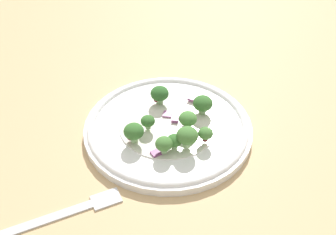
{
  "coord_description": "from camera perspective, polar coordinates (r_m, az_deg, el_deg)",
  "views": [
    {
      "loc": [
        -36.84,
        30.84,
        40.86
      ],
      "look_at": [
        -2.82,
        1.33,
        2.7
      ],
      "focal_mm": 43.28,
      "sensor_mm": 36.0,
      "label": 1
    }
  ],
  "objects": [
    {
      "name": "ground_plane",
      "position": [
        0.64,
        -0.76,
        -0.79
      ],
      "size": [
        180.0,
        180.0,
        2.0
      ],
      "primitive_type": "cube",
      "color": "tan"
    },
    {
      "name": "plate",
      "position": [
        0.6,
        -0.0,
        -1.33
      ],
      "size": [
        24.93,
        24.93,
        1.7
      ],
      "color": "white",
      "rests_on": "ground_plane"
    },
    {
      "name": "dressing_pool",
      "position": [
        0.6,
        -0.0,
        -1.02
      ],
      "size": [
        14.46,
        14.46,
        0.2
      ],
      "primitive_type": "cylinder",
      "color": "white",
      "rests_on": "plate"
    },
    {
      "name": "broccoli_floret_0",
      "position": [
        0.58,
        -2.86,
        -0.54
      ],
      "size": [
        2.08,
        2.08,
        2.11
      ],
      "color": "#8EB77A",
      "rests_on": "plate"
    },
    {
      "name": "broccoli_floret_1",
      "position": [
        0.56,
        5.62,
        -2.09
      ],
      "size": [
        2.12,
        2.12,
        2.14
      ],
      "color": "#ADD18E",
      "rests_on": "plate"
    },
    {
      "name": "broccoli_floret_2",
      "position": [
        0.61,
        4.91,
        1.93
      ],
      "size": [
        2.97,
        2.97,
        3.0
      ],
      "color": "#8EB77A",
      "rests_on": "plate"
    },
    {
      "name": "broccoli_floret_3",
      "position": [
        0.54,
        -0.57,
        -3.77
      ],
      "size": [
        2.41,
        2.41,
        2.44
      ],
      "color": "#8EB77A",
      "rests_on": "plate"
    },
    {
      "name": "broccoli_floret_4",
      "position": [
        0.58,
        2.84,
        -0.21
      ],
      "size": [
        2.62,
        2.62,
        2.65
      ],
      "color": "#8EB77A",
      "rests_on": "plate"
    },
    {
      "name": "broccoli_floret_5",
      "position": [
        0.55,
        0.93,
        -3.29
      ],
      "size": [
        2.15,
        2.15,
        2.17
      ],
      "color": "#8EB77A",
      "rests_on": "plate"
    },
    {
      "name": "broccoli_floret_6",
      "position": [
        0.55,
        2.73,
        -2.62
      ],
      "size": [
        3.0,
        3.0,
        3.04
      ],
      "color": "#9EC684",
      "rests_on": "plate"
    },
    {
      "name": "broccoli_floret_7",
      "position": [
        0.56,
        -4.84,
        -2.01
      ],
      "size": [
        2.84,
        2.84,
        2.87
      ],
      "color": "#8EB77A",
      "rests_on": "plate"
    },
    {
      "name": "broccoli_floret_8",
      "position": [
        0.63,
        -1.19,
        3.35
      ],
      "size": [
        2.86,
        2.86,
        2.9
      ],
      "color": "#8EB77A",
      "rests_on": "plate"
    },
    {
      "name": "cranberry_0",
      "position": [
        0.56,
        -0.78,
        -3.77
      ],
      "size": [
        0.99,
        0.99,
        0.99
      ],
      "primitive_type": "sphere",
      "color": "maroon",
      "rests_on": "plate"
    },
    {
      "name": "cranberry_1",
      "position": [
        0.6,
        2.74,
        -0.32
      ],
      "size": [
        0.86,
        0.86,
        0.86
      ],
      "primitive_type": "sphere",
      "color": "maroon",
      "rests_on": "plate"
    },
    {
      "name": "cranberry_2",
      "position": [
        0.63,
        -1.69,
        2.52
      ],
      "size": [
        0.76,
        0.76,
        0.76
      ],
      "primitive_type": "sphere",
      "color": "maroon",
      "rests_on": "plate"
    },
    {
      "name": "cranberry_3",
      "position": [
        0.57,
        -5.32,
        -2.76
      ],
      "size": [
        0.98,
        0.98,
        0.98
      ],
      "primitive_type": "sphere",
      "color": "maroon",
      "rests_on": "plate"
    },
    {
      "name": "cranberry_4",
      "position": [
        0.56,
        5.1,
        -3.08
      ],
      "size": [
        0.92,
        0.92,
        0.92
      ],
      "primitive_type": "sphere",
      "color": "maroon",
      "rests_on": "plate"
    },
    {
      "name": "onion_bit_0",
      "position": [
        0.56,
        -1.09,
        -4.15
      ],
      "size": [
        1.19,
        1.19,
        0.3
      ],
      "primitive_type": "cube",
      "rotation": [
        0.0,
        0.0,
        2.76
      ],
      "color": "#843D75",
      "rests_on": "plate"
    },
    {
      "name": "onion_bit_1",
      "position": [
        0.61,
        -0.14,
        0.38
      ],
      "size": [
        1.89,
        1.89,
        0.4
      ],
      "primitive_type": "cube",
      "rotation": [
        0.0,
        0.0,
        2.25
      ],
      "color": "#A35B93",
      "rests_on": "plate"
    },
    {
      "name": "onion_bit_2",
      "position": [
        0.6,
        0.78,
        -0.37
      ],
      "size": [
        1.61,
        1.64,
        0.5
      ],
      "primitive_type": "cube",
      "rotation": [
        0.0,
        0.0,
        2.3
      ],
      "color": "#934C84",
      "rests_on": "plate"
    },
    {
      "name": "onion_bit_3",
      "position": [
        0.55,
        -1.71,
        -5.01
      ],
      "size": [
        1.35,
        1.45,
        0.31
      ],
      "primitive_type": "cube",
      "rotation": [
        0.0,
        0.0,
        3.0
      ],
      "color": "#843D75",
      "rests_on": "plate"
    },
    {
      "name": "onion_bit_4",
      "position": [
        0.64,
        3.45,
        2.61
      ],
      "size": [
        1.59,
        1.3,
        0.38
      ],
      "primitive_type": "cube",
      "rotation": [
        0.0,
        0.0,
        1.96
      ],
      "color": "#934C84",
      "rests_on": "plate"
    },
    {
      "name": "onion_bit_5",
      "position": [
        0.59,
        2.1,
        -1.36
      ],
      "size": [
        1.61,
        1.58,
        0.42
      ],
      "primitive_type": "cube",
      "rotation": [
        0.0,
        0.0,
        0.86
      ],
      "color": "#843D75",
      "rests_on": "plate"
    },
    {
      "name": "fork",
      "position": [
        0.52,
        -15.48,
        -13.16
      ],
      "size": [
        7.02,
        18.34,
        0.5
      ],
      "color": "silver",
      "rests_on": "ground_plane"
    }
  ]
}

